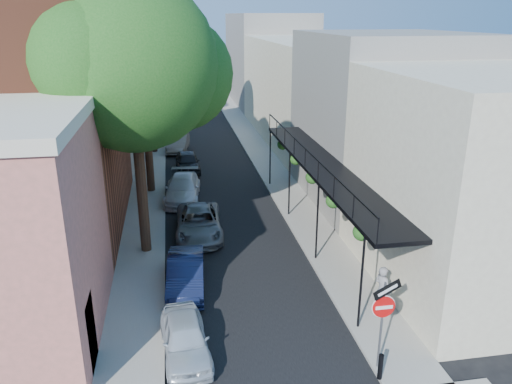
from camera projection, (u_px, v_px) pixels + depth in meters
name	position (u px, v px, depth m)	size (l,w,h in m)	color
road_surface	(202.00, 141.00, 41.08)	(6.00, 64.00, 0.01)	black
sidewalk_left	(153.00, 143.00, 40.42)	(2.00, 64.00, 0.12)	gray
sidewalk_right	(250.00, 139.00, 41.69)	(2.00, 64.00, 0.12)	gray
buildings_left	(75.00, 85.00, 36.80)	(10.10, 59.10, 12.00)	#DD7D71
buildings_right	(312.00, 85.00, 40.54)	(9.80, 55.00, 10.00)	beige
sign_post	(384.00, 310.00, 13.93)	(0.89, 0.17, 2.99)	#595B60
bollard	(380.00, 367.00, 13.98)	(0.14, 0.14, 0.80)	black
oak_near	(143.00, 68.00, 19.57)	(7.48, 6.80, 11.42)	#361F15
oak_mid	(150.00, 69.00, 27.24)	(6.60, 6.00, 10.20)	#361F15
oak_far	(153.00, 38.00, 35.24)	(7.70, 7.00, 11.90)	#361F15
parked_car_a	(185.00, 338.00, 15.11)	(1.38, 3.42, 1.16)	silver
parked_car_b	(186.00, 274.00, 18.78)	(1.34, 3.85, 1.27)	#111837
parked_car_c	(199.00, 223.00, 23.35)	(2.10, 4.56, 1.27)	slate
parked_car_d	(183.00, 189.00, 27.89)	(1.85, 4.55, 1.32)	silver
parked_car_e	(188.00, 162.00, 33.04)	(1.50, 3.72, 1.27)	black
parked_car_f	(178.00, 142.00, 37.98)	(1.42, 4.07, 1.34)	slate
pedestrian	(382.00, 290.00, 16.90)	(0.65, 0.43, 1.79)	slate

